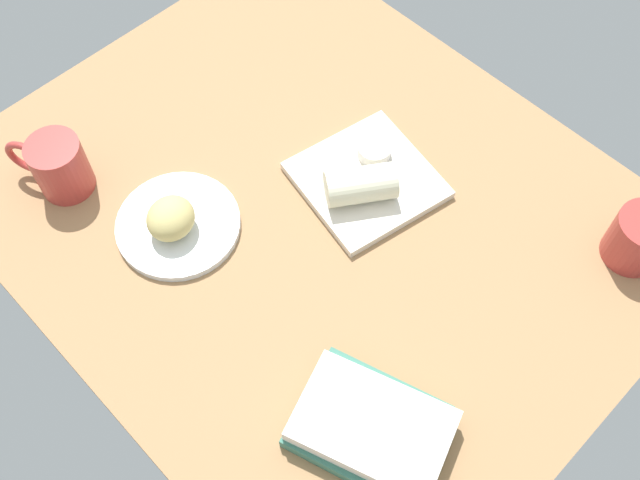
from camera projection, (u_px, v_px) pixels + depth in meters
dining_table at (313, 216)px, 127.01cm from camera, size 110.00×90.00×4.00cm
round_plate at (178, 225)px, 122.94cm from camera, size 20.49×20.49×1.40cm
scone_pastry at (171, 218)px, 119.18cm from camera, size 9.76×10.17×6.09cm
square_plate at (367, 180)px, 127.39cm from camera, size 25.07×25.07×1.60cm
sauce_cup at (376, 152)px, 127.93cm from camera, size 5.74×5.74×2.30cm
breakfast_wrap at (361, 185)px, 122.23cm from camera, size 11.52×12.97×6.09cm
book_stack at (370, 426)px, 104.12cm from camera, size 24.92×21.21×5.08cm
coffee_mug at (58, 165)px, 123.36cm from camera, size 13.63×9.78×10.46cm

